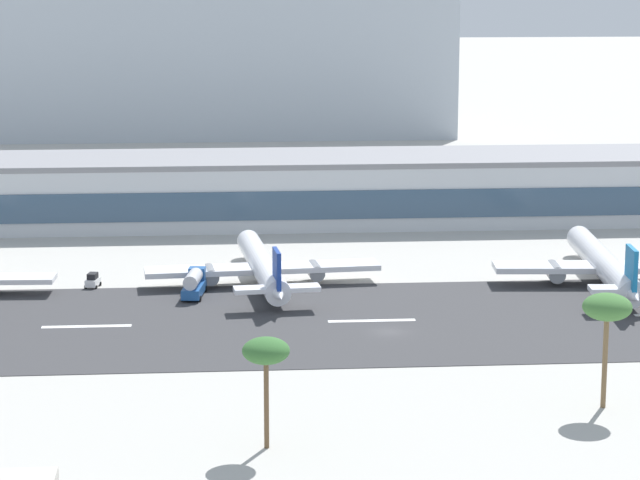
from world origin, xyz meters
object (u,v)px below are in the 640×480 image
Objects in this scene: service_baggage_tug_0 at (93,281)px; service_fuel_truck_1 at (194,283)px; distant_hotel_block at (211,50)px; palm_tree_0 at (266,353)px; airliner_blue_tail_gate_2 at (605,266)px; terminal_building at (263,189)px; airliner_navy_tail_gate_1 at (263,268)px; palm_tree_1 at (607,309)px.

service_baggage_tug_0 is 0.39× the size of service_fuel_truck_1.
distant_hotel_block reaches higher than service_fuel_truck_1.
service_baggage_tug_0 is 0.30× the size of palm_tree_0.
palm_tree_0 reaches higher than airliner_blue_tail_gate_2.
airliner_blue_tail_gate_2 is at bearing -80.28° from service_fuel_truck_1.
service_fuel_truck_1 reaches higher than service_baggage_tug_0.
palm_tree_0 is (5.67, -250.38, -14.10)m from distant_hotel_block.
palm_tree_0 is (-3.94, -120.98, 3.71)m from terminal_building.
airliner_navy_tail_gate_1 is (-1.78, -51.20, -3.48)m from terminal_building.
palm_tree_0 is at bearing -164.93° from service_fuel_truck_1.
airliner_blue_tail_gate_2 is (49.80, -55.12, -3.27)m from terminal_building.
service_fuel_truck_1 is at bearing 76.99° from service_baggage_tug_0.
service_baggage_tug_0 is 75.07m from palm_tree_0.
distant_hotel_block is 11.68× the size of palm_tree_0.
palm_tree_0 is 38.72m from palm_tree_1.
terminal_building is at bearing 106.77° from palm_tree_1.
terminal_building is at bearing 162.89° from service_baggage_tug_0.
service_fuel_truck_1 is 71.21m from palm_tree_1.
palm_tree_1 is at bearing -79.84° from distant_hotel_block.
palm_tree_0 reaches higher than service_fuel_truck_1.
palm_tree_0 is at bearing 173.13° from airliner_navy_tail_gate_1.
service_baggage_tug_0 is 16.88m from service_fuel_truck_1.
palm_tree_0 is at bearing -91.87° from terminal_building.
airliner_blue_tail_gate_2 reaches higher than service_baggage_tug_0.
palm_tree_1 is at bearing -132.00° from service_fuel_truck_1.
distant_hotel_block is 2.98× the size of airliner_blue_tail_gate_2.
distant_hotel_block reaches higher than palm_tree_1.
distant_hotel_block is 3.20× the size of airliner_navy_tail_gate_1.
service_baggage_tug_0 is at bearing 90.71° from airliner_blue_tail_gate_2.
terminal_building is 4.17× the size of airliner_blue_tail_gate_2.
terminal_building is 57.49m from service_baggage_tug_0.
airliner_navy_tail_gate_1 is 4.79× the size of service_fuel_truck_1.
terminal_building is at bearing 46.42° from airliner_blue_tail_gate_2.
airliner_blue_tail_gate_2 is 61.97m from service_fuel_truck_1.
airliner_navy_tail_gate_1 is 51.73m from airliner_blue_tail_gate_2.
palm_tree_0 is (-2.16, -69.77, 7.18)m from airliner_navy_tail_gate_1.
service_baggage_tug_0 is (-77.25, 4.87, -1.96)m from airliner_blue_tail_gate_2.
palm_tree_1 is (35.27, -59.94, 8.38)m from airliner_navy_tail_gate_1.
service_fuel_truck_1 is at bearing 97.32° from palm_tree_0.
airliner_blue_tail_gate_2 is 3.92× the size of palm_tree_0.
terminal_building is 51.35m from airliner_navy_tail_gate_1.
airliner_navy_tail_gate_1 is 3.26× the size of palm_tree_1.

